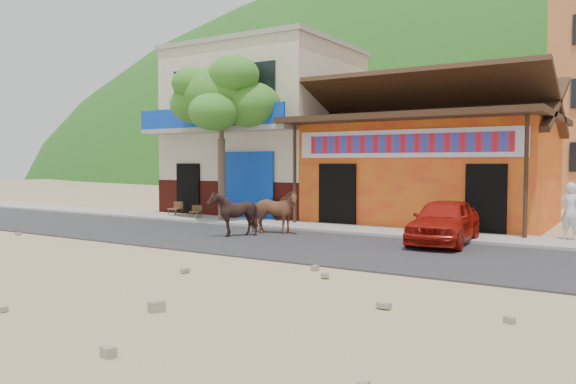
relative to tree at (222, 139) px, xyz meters
name	(u,v)px	position (x,y,z in m)	size (l,w,h in m)	color
ground	(219,256)	(4.60, -5.80, -3.12)	(120.00, 120.00, 0.00)	#9E825B
road	(277,242)	(4.60, -3.30, -3.10)	(60.00, 5.00, 0.04)	#28282B
sidewalk	(335,228)	(4.60, 0.20, -3.06)	(60.00, 2.00, 0.12)	gray
dance_club	(433,174)	(6.60, 4.20, -1.32)	(8.00, 6.00, 3.60)	orange
cafe_building	(266,134)	(-0.90, 4.20, 0.38)	(7.00, 6.00, 7.00)	beige
hillside	(566,87)	(4.60, 64.20, 8.88)	(100.00, 40.00, 24.00)	#194C14
tree	(222,139)	(0.00, 0.00, 0.00)	(3.00, 3.00, 6.00)	#2D721E
cow_tan	(273,212)	(3.55, -1.89, -2.40)	(0.73, 1.60, 1.35)	#945C3B
cow_dark	(233,214)	(2.89, -3.07, -2.40)	(1.10, 1.23, 1.36)	black
red_car	(444,221)	(8.65, -1.20, -2.47)	(1.45, 3.60, 1.23)	#9F140B
scooter	(267,208)	(1.41, 0.88, -2.59)	(0.55, 1.58, 0.83)	black
pedestrian	(571,211)	(11.52, 0.84, -2.21)	(0.57, 0.38, 1.57)	white
cafe_chair_left	(196,206)	(-1.40, 0.13, -2.57)	(0.40, 0.40, 0.86)	#4F341A
cafe_chair_right	(175,203)	(-2.70, 0.38, -2.50)	(0.47, 0.47, 1.00)	#512D1B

